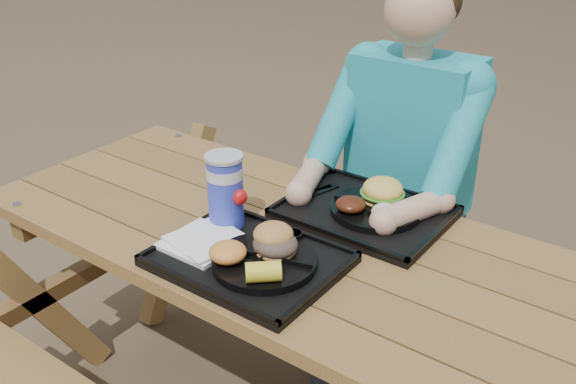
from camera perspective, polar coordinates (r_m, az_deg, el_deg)
The scene contains 17 objects.
picnic_table at distance 1.97m, azimuth -0.00°, elevation -13.24°, with size 1.80×1.49×0.75m, color #999999, non-canonical shape.
tray_near at distance 1.62m, azimuth -3.52°, elevation -6.10°, with size 0.45×0.35×0.02m, color black.
tray_far at distance 1.84m, azimuth 6.82°, elevation -1.91°, with size 0.45×0.35×0.02m, color black.
plate_near at distance 1.58m, azimuth -2.10°, elevation -6.22°, with size 0.26×0.26×0.02m, color black.
plate_far at distance 1.83m, azimuth 7.82°, elevation -1.50°, with size 0.26×0.26×0.02m, color black.
napkin_stack at distance 1.68m, azimuth -7.67°, elevation -4.32°, with size 0.18×0.18×0.02m, color white.
soda_cup at distance 1.72m, azimuth -5.58°, elevation 0.00°, with size 0.10×0.10×0.19m, color #1A2BC7.
condiment_bbq at distance 1.69m, azimuth -0.54°, elevation -3.65°, with size 0.04×0.04×0.03m, color black.
condiment_mustard at distance 1.67m, azimuth 0.48°, elevation -4.05°, with size 0.05×0.05×0.03m, color #C88816.
sandwich at distance 1.57m, azimuth -1.14°, elevation -3.64°, with size 0.11×0.11×0.11m, color #C38944, non-canonical shape.
mac_cheese at distance 1.56m, azimuth -5.38°, elevation -5.34°, with size 0.09×0.09×0.05m, color #EF9C3E.
corn_cob at distance 1.48m, azimuth -2.21°, elevation -7.10°, with size 0.08×0.08×0.05m, color yellow, non-canonical shape.
cutlery_far at distance 1.92m, azimuth 2.63°, elevation -0.02°, with size 0.03×0.15×0.01m, color black.
burger at distance 1.83m, azimuth 8.45°, elevation 0.69°, with size 0.12×0.12×0.11m, color #F3C955, non-canonical shape.
baked_beans at distance 1.78m, azimuth 5.58°, elevation -1.10°, with size 0.09×0.09×0.04m, color #4C1D0F.
potato_salad at distance 1.75m, azimuth 8.65°, elevation -1.78°, with size 0.08×0.08×0.04m, color #F2E2CD.
diner at distance 2.20m, azimuth 10.26°, elevation -0.70°, with size 0.48×0.84×1.28m, color teal, non-canonical shape.
Camera 1 is at (0.89, -1.21, 1.64)m, focal length 40.00 mm.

